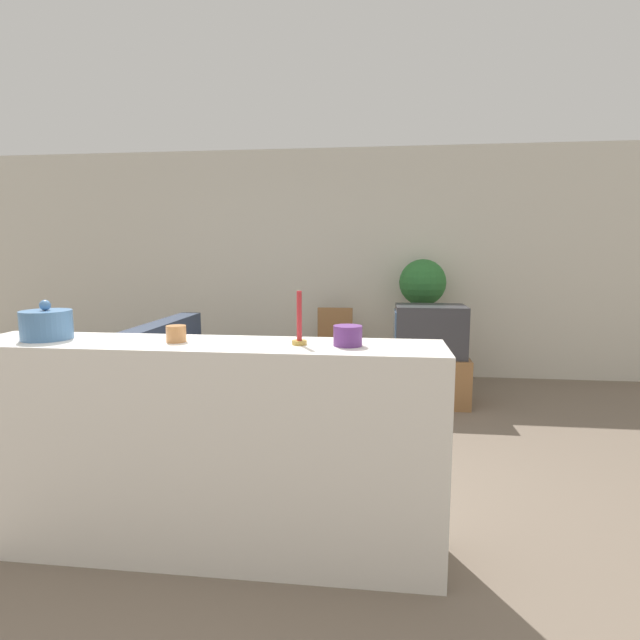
# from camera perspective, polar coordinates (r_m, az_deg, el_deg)

# --- Properties ---
(ground_plane) EXTENTS (14.00, 14.00, 0.00)m
(ground_plane) POSITION_cam_1_polar(r_m,az_deg,el_deg) (3.13, -10.25, -20.86)
(ground_plane) COLOR #756656
(wall_back) EXTENTS (9.00, 0.06, 2.70)m
(wall_back) POSITION_cam_1_polar(r_m,az_deg,el_deg) (6.11, -1.08, 6.47)
(wall_back) COLOR beige
(wall_back) RESTS_ON ground_plane
(couch) EXTENTS (0.83, 1.85, 0.87)m
(couch) POSITION_cam_1_polar(r_m,az_deg,el_deg) (4.49, -15.29, -7.76)
(couch) COLOR #384256
(couch) RESTS_ON ground_plane
(tv_stand) EXTENTS (0.75, 0.57, 0.48)m
(tv_stand) POSITION_cam_1_polar(r_m,az_deg,el_deg) (5.11, 12.31, -6.61)
(tv_stand) COLOR olive
(tv_stand) RESTS_ON ground_plane
(television) EXTENTS (0.69, 0.48, 0.50)m
(television) POSITION_cam_1_polar(r_m,az_deg,el_deg) (5.01, 12.40, -1.20)
(television) COLOR #333338
(television) RESTS_ON tv_stand
(wooden_chair) EXTENTS (0.44, 0.44, 0.86)m
(wooden_chair) POSITION_cam_1_polar(r_m,az_deg,el_deg) (5.57, 1.61, -2.70)
(wooden_chair) COLOR olive
(wooden_chair) RESTS_ON ground_plane
(plant_stand) EXTENTS (0.20, 0.20, 0.79)m
(plant_stand) POSITION_cam_1_polar(r_m,az_deg,el_deg) (5.83, 11.45, -3.22)
(plant_stand) COLOR olive
(plant_stand) RESTS_ON ground_plane
(potted_plant) EXTENTS (0.52, 0.52, 0.63)m
(potted_plant) POSITION_cam_1_polar(r_m,az_deg,el_deg) (5.74, 11.65, 4.05)
(potted_plant) COLOR white
(potted_plant) RESTS_ON plant_stand
(foreground_counter) EXTENTS (2.30, 0.44, 1.06)m
(foreground_counter) POSITION_cam_1_polar(r_m,az_deg,el_deg) (2.60, -12.88, -14.13)
(foreground_counter) COLOR white
(foreground_counter) RESTS_ON ground_plane
(decorative_bowl) EXTENTS (0.24, 0.24, 0.20)m
(decorative_bowl) POSITION_cam_1_polar(r_m,az_deg,el_deg) (2.82, -28.78, -0.45)
(decorative_bowl) COLOR #4C7AAD
(decorative_bowl) RESTS_ON foreground_counter
(candle_jar) EXTENTS (0.09, 0.09, 0.08)m
(candle_jar) POSITION_cam_1_polar(r_m,az_deg,el_deg) (2.50, -16.12, -1.52)
(candle_jar) COLOR #C6844C
(candle_jar) RESTS_ON foreground_counter
(candlestick) EXTENTS (0.07, 0.07, 0.25)m
(candlestick) POSITION_cam_1_polar(r_m,az_deg,el_deg) (2.32, -2.38, -0.83)
(candlestick) COLOR #B7933D
(candlestick) RESTS_ON foreground_counter
(coffee_tin) EXTENTS (0.13, 0.13, 0.09)m
(coffee_tin) POSITION_cam_1_polar(r_m,az_deg,el_deg) (2.30, 3.19, -1.80)
(coffee_tin) COLOR #66337F
(coffee_tin) RESTS_ON foreground_counter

